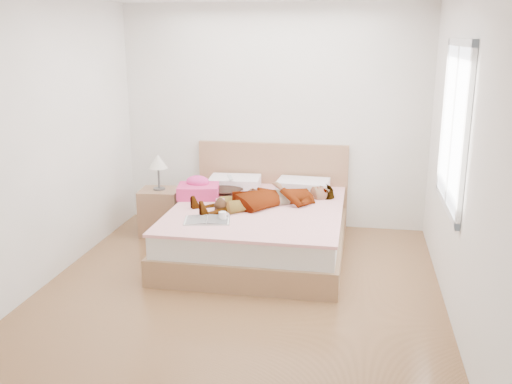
# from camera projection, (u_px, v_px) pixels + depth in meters

# --- Properties ---
(ground) EXTENTS (4.00, 4.00, 0.00)m
(ground) POSITION_uv_depth(u_px,v_px,m) (239.00, 291.00, 5.16)
(ground) COLOR #4B3117
(ground) RESTS_ON ground
(woman) EXTENTS (1.68, 1.39, 0.22)m
(woman) POSITION_uv_depth(u_px,v_px,m) (268.00, 194.00, 6.00)
(woman) COLOR white
(woman) RESTS_ON bed
(hair) EXTENTS (0.48, 0.58, 0.08)m
(hair) POSITION_uv_depth(u_px,v_px,m) (225.00, 187.00, 6.55)
(hair) COLOR black
(hair) RESTS_ON bed
(phone) EXTENTS (0.08, 0.09, 0.05)m
(phone) POSITION_uv_depth(u_px,v_px,m) (230.00, 178.00, 6.45)
(phone) COLOR silver
(phone) RESTS_ON bed
(room_shell) EXTENTS (4.00, 4.00, 4.00)m
(room_shell) POSITION_uv_depth(u_px,v_px,m) (454.00, 127.00, 4.74)
(room_shell) COLOR white
(room_shell) RESTS_ON ground
(bed) EXTENTS (1.80, 2.08, 1.00)m
(bed) POSITION_uv_depth(u_px,v_px,m) (259.00, 226.00, 6.07)
(bed) COLOR brown
(bed) RESTS_ON ground
(towel) EXTENTS (0.50, 0.43, 0.23)m
(towel) POSITION_uv_depth(u_px,v_px,m) (198.00, 189.00, 6.27)
(towel) COLOR #DA3B7D
(towel) RESTS_ON bed
(magazine) EXTENTS (0.48, 0.37, 0.03)m
(magazine) POSITION_uv_depth(u_px,v_px,m) (207.00, 220.00, 5.48)
(magazine) COLOR silver
(magazine) RESTS_ON bed
(coffee_mug) EXTENTS (0.11, 0.10, 0.08)m
(coffee_mug) POSITION_uv_depth(u_px,v_px,m) (223.00, 216.00, 5.49)
(coffee_mug) COLOR white
(coffee_mug) RESTS_ON bed
(plush_toy) EXTENTS (0.18, 0.23, 0.12)m
(plush_toy) POSITION_uv_depth(u_px,v_px,m) (221.00, 205.00, 5.79)
(plush_toy) COLOR black
(plush_toy) RESTS_ON bed
(nightstand) EXTENTS (0.47, 0.42, 0.94)m
(nightstand) POSITION_uv_depth(u_px,v_px,m) (160.00, 208.00, 6.57)
(nightstand) COLOR brown
(nightstand) RESTS_ON ground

